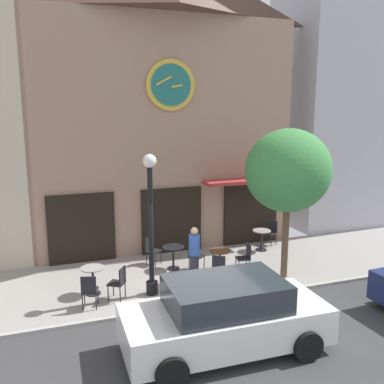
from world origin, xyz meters
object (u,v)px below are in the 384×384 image
object	(u,v)px
cafe_chair_facing_street	(89,289)
cafe_chair_right_end	(219,267)
street_tree	(288,171)
cafe_chair_near_tree	(119,281)
cafe_table_near_curb	(220,258)
cafe_chair_outer	(152,248)
pedestrian_blue	(194,254)
cafe_chair_under_awning	(245,256)
parked_car_white	(225,316)
cafe_chair_by_entrance	(195,253)
cafe_table_center_left	(93,276)
street_lamp	(151,225)
cafe_chair_facing_wall	(271,231)
cafe_table_near_door	(173,253)
cafe_table_leftmost	(262,237)

from	to	relation	value
cafe_chair_facing_street	cafe_chair_right_end	xyz separation A→B (m)	(3.69, 0.30, 0.00)
street_tree	cafe_chair_near_tree	size ratio (longest dim) A/B	4.96
cafe_table_near_curb	cafe_chair_near_tree	distance (m)	3.31
cafe_chair_outer	pedestrian_blue	bearing A→B (deg)	-67.34
cafe_chair_under_awning	parked_car_white	size ratio (longest dim) A/B	0.21
cafe_chair_by_entrance	parked_car_white	bearing A→B (deg)	-101.83
cafe_table_center_left	street_tree	bearing A→B (deg)	-6.88
cafe_table_near_curb	street_lamp	bearing A→B (deg)	-162.92
pedestrian_blue	cafe_chair_facing_wall	bearing A→B (deg)	31.38
cafe_table_near_door	cafe_chair_right_end	size ratio (longest dim) A/B	0.81
cafe_table_near_curb	parked_car_white	distance (m)	4.20
street_lamp	cafe_table_near_curb	bearing A→B (deg)	17.08
cafe_table_center_left	cafe_chair_facing_street	xyz separation A→B (m)	(-0.19, -0.85, 0.01)
cafe_chair_right_end	cafe_table_leftmost	bearing A→B (deg)	40.94
cafe_table_leftmost	cafe_chair_right_end	world-z (taller)	cafe_chair_right_end
cafe_chair_facing_wall	pedestrian_blue	distance (m)	4.59
cafe_table_near_curb	cafe_chair_facing_wall	size ratio (longest dim) A/B	0.84
street_tree	cafe_table_center_left	world-z (taller)	street_tree
cafe_table_near_curb	cafe_chair_by_entrance	world-z (taller)	cafe_chair_by_entrance
street_lamp	cafe_table_leftmost	size ratio (longest dim) A/B	5.20
cafe_chair_outer	parked_car_white	bearing A→B (deg)	-87.80
cafe_chair_right_end	parked_car_white	distance (m)	3.40
cafe_chair_right_end	cafe_chair_under_awning	bearing A→B (deg)	28.05
street_lamp	cafe_chair_under_awning	distance (m)	3.49
cafe_chair_facing_street	cafe_chair_facing_wall	xyz separation A→B (m)	(6.98, 3.05, 0.00)
pedestrian_blue	parked_car_white	world-z (taller)	pedestrian_blue
street_lamp	cafe_table_near_curb	size ratio (longest dim) A/B	5.13
cafe_table_leftmost	parked_car_white	world-z (taller)	parked_car_white
cafe_chair_by_entrance	cafe_chair_near_tree	xyz separation A→B (m)	(-2.62, -1.37, 0.00)
street_lamp	cafe_chair_facing_street	size ratio (longest dim) A/B	4.29
cafe_chair_right_end	cafe_chair_facing_wall	world-z (taller)	same
cafe_chair_by_entrance	cafe_table_center_left	bearing A→B (deg)	-166.29
cafe_chair_under_awning	cafe_table_center_left	bearing A→B (deg)	-179.31
cafe_chair_near_tree	parked_car_white	xyz separation A→B (m)	(1.67, -3.13, 0.23)
cafe_chair_facing_street	cafe_chair_under_awning	bearing A→B (deg)	10.62
street_lamp	cafe_table_near_curb	distance (m)	2.83
street_tree	cafe_table_center_left	xyz separation A→B (m)	(-5.59, 0.67, -2.71)
street_tree	parked_car_white	bearing A→B (deg)	-137.25
cafe_chair_outer	cafe_chair_right_end	distance (m)	2.68
cafe_table_center_left	pedestrian_blue	bearing A→B (deg)	-3.63
cafe_table_near_curb	pedestrian_blue	world-z (taller)	pedestrian_blue
parked_car_white	street_lamp	bearing A→B (deg)	103.69
street_tree	cafe_chair_facing_wall	size ratio (longest dim) A/B	4.96
cafe_table_center_left	pedestrian_blue	size ratio (longest dim) A/B	0.46
cafe_chair_right_end	cafe_chair_facing_wall	xyz separation A→B (m)	(3.28, 2.75, 0.00)
cafe_chair_outer	cafe_chair_near_tree	size ratio (longest dim) A/B	1.00
cafe_chair_under_awning	cafe_chair_by_entrance	bearing A→B (deg)	152.53
cafe_chair_under_awning	cafe_chair_right_end	world-z (taller)	same
cafe_table_near_door	cafe_table_leftmost	distance (m)	3.55
cafe_chair_facing_wall	cafe_chair_near_tree	xyz separation A→B (m)	(-6.17, -2.78, 0.00)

